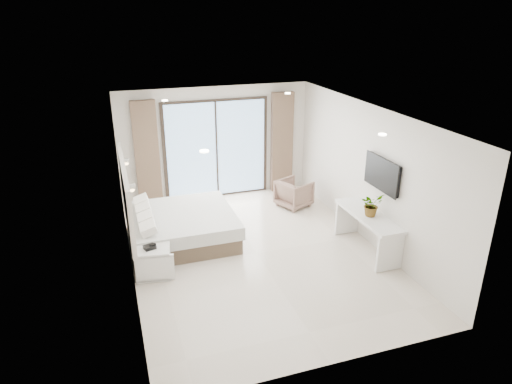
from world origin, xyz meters
TOP-DOWN VIEW (x-y plane):
  - ground at (0.00, 0.00)m, footprint 6.20×6.20m
  - room_shell at (-0.20, 0.84)m, footprint 4.62×6.22m
  - bed at (-1.27, 0.98)m, footprint 2.07×1.97m
  - nightstand at (-1.95, -0.18)m, footprint 0.65×0.57m
  - phone at (-1.99, -0.18)m, footprint 0.23×0.20m
  - console_desk at (2.04, -0.55)m, footprint 0.53×1.71m
  - plant at (2.04, -0.61)m, footprint 0.47×0.51m
  - armchair at (1.55, 1.87)m, footprint 0.86×0.89m

SIDE VIEW (x-z plane):
  - ground at x=0.00m, z-range 0.00..0.00m
  - nightstand at x=-1.95m, z-range 0.00..0.54m
  - bed at x=-1.27m, z-range -0.05..0.66m
  - armchair at x=1.55m, z-range 0.00..0.71m
  - console_desk at x=2.04m, z-range 0.18..0.95m
  - phone at x=-1.99m, z-range 0.54..0.60m
  - plant at x=2.04m, z-range 0.77..1.11m
  - room_shell at x=-0.20m, z-range 0.22..2.94m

